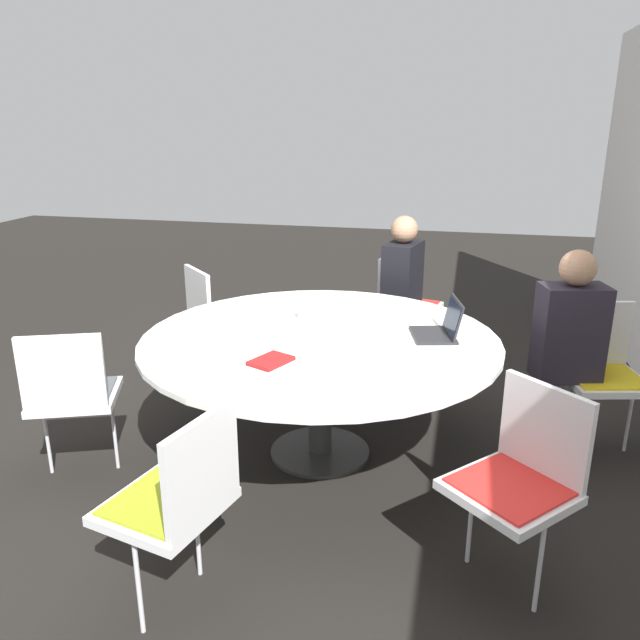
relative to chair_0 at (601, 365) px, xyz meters
name	(u,v)px	position (x,y,z in m)	size (l,w,h in m)	color
ground_plane	(320,453)	(0.47, -1.58, -0.53)	(16.00, 16.00, 0.00)	black
conference_table	(320,351)	(0.47, -1.58, 0.12)	(2.01, 2.01, 0.73)	#333333
chair_0	(601,365)	(0.00, 0.00, 0.00)	(0.51, 0.53, 0.88)	silver
chair_1	(403,298)	(-1.16, -1.28, 0.00)	(0.52, 0.51, 0.88)	silver
chair_2	(215,313)	(-0.43, -2.59, 0.00)	(0.61, 0.61, 0.88)	silver
chair_3	(71,389)	(1.02, -2.81, 0.00)	(0.55, 0.56, 0.88)	silver
chair_4	(178,494)	(1.79, -1.83, 0.00)	(0.53, 0.51, 0.88)	silver
chair_5	(521,471)	(1.32, -0.54, 0.00)	(0.61, 0.61, 0.88)	silver
person_0	(570,339)	(0.14, -0.21, 0.19)	(0.32, 0.40, 1.23)	#231E28
person_1	(404,283)	(-0.90, -1.25, 0.19)	(0.40, 0.31, 1.23)	black
laptop	(441,327)	(0.30, -0.92, 0.26)	(0.35, 0.31, 0.21)	#232326
spiral_notebook	(271,361)	(0.90, -1.73, 0.21)	(0.25, 0.22, 0.02)	maroon
coffee_cup	(305,312)	(0.16, -1.75, 0.25)	(0.08, 0.08, 0.09)	white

